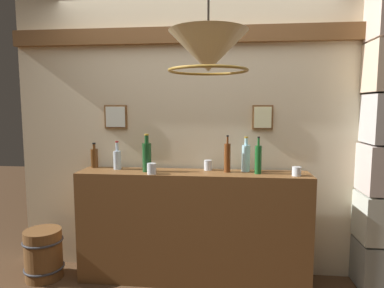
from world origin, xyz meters
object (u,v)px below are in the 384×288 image
glass_tumbler_rocks (297,171)px  liquor_bottle_mezcal (258,159)px  liquor_bottle_vermouth (227,157)px  pendant_lamp (208,53)px  liquor_bottle_rye (246,157)px  liquor_bottle_sherry (117,159)px  glass_tumbler_shot (152,169)px  glass_tumbler_highball (208,165)px  liquor_bottle_scotch (147,156)px  wooden_barrel (44,254)px  liquor_bottle_rum (94,158)px

glass_tumbler_rocks → liquor_bottle_mezcal: bearing=170.2°
liquor_bottle_vermouth → pendant_lamp: bearing=-96.3°
liquor_bottle_rye → liquor_bottle_sherry: bearing=-179.0°
liquor_bottle_mezcal → liquor_bottle_rye: liquor_bottle_mezcal is taller
liquor_bottle_vermouth → pendant_lamp: 1.24m
liquor_bottle_rye → glass_tumbler_shot: 0.82m
liquor_bottle_mezcal → pendant_lamp: bearing=-111.1°
liquor_bottle_rye → glass_tumbler_highball: 0.34m
liquor_bottle_scotch → liquor_bottle_vermouth: size_ratio=1.03×
liquor_bottle_mezcal → liquor_bottle_rye: size_ratio=1.03×
liquor_bottle_sherry → glass_tumbler_shot: 0.40m
liquor_bottle_mezcal → liquor_bottle_rye: 0.13m
liquor_bottle_vermouth → wooden_barrel: liquor_bottle_vermouth is taller
liquor_bottle_scotch → glass_tumbler_highball: (0.52, 0.12, -0.09)m
glass_tumbler_shot → wooden_barrel: size_ratio=0.21×
liquor_bottle_rye → glass_tumbler_rocks: (0.40, -0.15, -0.09)m
liquor_bottle_rum → liquor_bottle_scotch: size_ratio=0.70×
glass_tumbler_rocks → liquor_bottle_vermouth: bearing=170.5°
liquor_bottle_scotch → pendant_lamp: (0.58, -0.95, 0.72)m
glass_tumbler_rocks → glass_tumbler_shot: (-1.19, -0.06, 0.01)m
liquor_bottle_rye → liquor_bottle_vermouth: liquor_bottle_vermouth is taller
wooden_barrel → liquor_bottle_scotch: bearing=5.4°
liquor_bottle_mezcal → liquor_bottle_rum: (-1.48, 0.13, -0.03)m
pendant_lamp → liquor_bottle_vermouth: bearing=83.7°
glass_tumbler_rocks → glass_tumbler_shot: glass_tumbler_shot is taller
liquor_bottle_sherry → glass_tumbler_highball: (0.82, 0.04, -0.05)m
liquor_bottle_sherry → glass_tumbler_shot: liquor_bottle_sherry is taller
glass_tumbler_highball → wooden_barrel: (-1.46, -0.21, -0.80)m
liquor_bottle_scotch → wooden_barrel: 1.30m
liquor_bottle_scotch → glass_tumbler_shot: 0.15m
glass_tumbler_shot → pendant_lamp: (0.52, -0.84, 0.81)m
liquor_bottle_rum → glass_tumbler_highball: 1.06m
glass_tumbler_highball → glass_tumbler_shot: glass_tumbler_shot is taller
liquor_bottle_mezcal → liquor_bottle_scotch: 0.95m
liquor_bottle_rye → glass_tumbler_shot: size_ratio=3.31×
liquor_bottle_scotch → glass_tumbler_rocks: 1.26m
liquor_bottle_scotch → glass_tumbler_highball: size_ratio=3.65×
pendant_lamp → wooden_barrel: 2.38m
liquor_bottle_rye → liquor_bottle_scotch: (-0.85, -0.10, 0.01)m
liquor_bottle_rum → pendant_lamp: bearing=-44.3°
liquor_bottle_rum → glass_tumbler_highball: size_ratio=2.55×
liquor_bottle_vermouth → glass_tumbler_rocks: (0.56, -0.09, -0.09)m
liquor_bottle_mezcal → liquor_bottle_vermouth: (-0.26, 0.04, 0.00)m
liquor_bottle_rum → liquor_bottle_scotch: bearing=-14.9°
glass_tumbler_rocks → liquor_bottle_rye: bearing=160.0°
liquor_bottle_mezcal → wooden_barrel: liquor_bottle_mezcal is taller
glass_tumbler_shot → wooden_barrel: (-1.00, 0.01, -0.80)m
liquor_bottle_rum → glass_tumbler_rocks: liquor_bottle_rum is taller
liquor_bottle_rye → liquor_bottle_rum: 1.39m
liquor_bottle_rye → liquor_bottle_scotch: bearing=-173.3°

